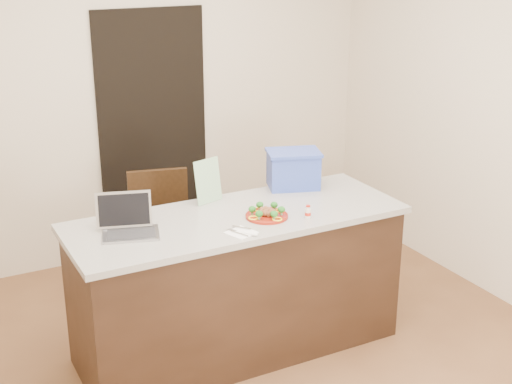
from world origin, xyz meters
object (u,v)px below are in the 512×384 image
plate (267,216)px  yogurt_bottle (308,213)px  blue_box (293,169)px  napkin (241,233)px  laptop (127,222)px  island (238,283)px  chair (165,229)px

plate → yogurt_bottle: (0.22, -0.12, 0.02)m
plate → blue_box: size_ratio=0.63×
napkin → plate: bearing=30.9°
laptop → plate: bearing=6.0°
blue_box → plate: bearing=-117.4°
plate → napkin: 0.29m
napkin → blue_box: 0.87m
yogurt_bottle → blue_box: (0.20, 0.52, 0.09)m
island → yogurt_bottle: bearing=-32.7°
chair → plate: bearing=-58.7°
plate → yogurt_bottle: size_ratio=3.27×
island → blue_box: (0.56, 0.29, 0.58)m
island → plate: size_ratio=8.01×
yogurt_bottle → laptop: size_ratio=0.21×
napkin → blue_box: bearing=39.5°
yogurt_bottle → blue_box: blue_box is taller
plate → chair: size_ratio=0.27×
napkin → blue_box: (0.67, 0.55, 0.12)m
island → yogurt_bottle: 0.65m
island → plate: plate is taller
island → plate: bearing=-37.5°
plate → yogurt_bottle: 0.25m
plate → chair: 1.08m
laptop → blue_box: (1.23, 0.24, 0.07)m
chair → blue_box: bearing=-24.2°
plate → blue_box: 0.59m
plate → laptop: laptop is taller
island → yogurt_bottle: yogurt_bottle is taller
blue_box → yogurt_bottle: bearing=-92.5°
napkin → laptop: (-0.56, 0.31, 0.06)m
chair → island: bearing=-65.7°
laptop → chair: 1.05m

